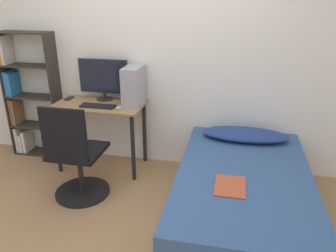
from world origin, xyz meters
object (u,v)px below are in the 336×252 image
monitor (103,78)px  keyboard (98,106)px  bed (242,197)px  pc_tower (134,86)px  bookshelf (26,100)px  office_chair (76,162)px

monitor → keyboard: monitor is taller
bed → keyboard: keyboard is taller
pc_tower → bookshelf: bearing=176.7°
monitor → pc_tower: bearing=-13.3°
bookshelf → pc_tower: bearing=-3.3°
bed → pc_tower: bearing=147.7°
bed → pc_tower: size_ratio=4.66×
keyboard → pc_tower: bearing=27.2°
office_chair → monitor: monitor is taller
office_chair → keyboard: size_ratio=2.63×
bookshelf → office_chair: bookshelf is taller
bookshelf → pc_tower: (1.41, -0.08, 0.28)m
bookshelf → bed: bearing=-17.9°
monitor → office_chair: bearing=-89.5°
bookshelf → bed: size_ratio=0.78×
bed → keyboard: bearing=159.6°
office_chair → monitor: (-0.01, 0.82, 0.64)m
keyboard → monitor: bearing=96.1°
bookshelf → office_chair: size_ratio=1.52×
keyboard → bookshelf: bearing=165.9°
bed → monitor: (-1.59, 0.85, 0.79)m
bed → pc_tower: pc_tower is taller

